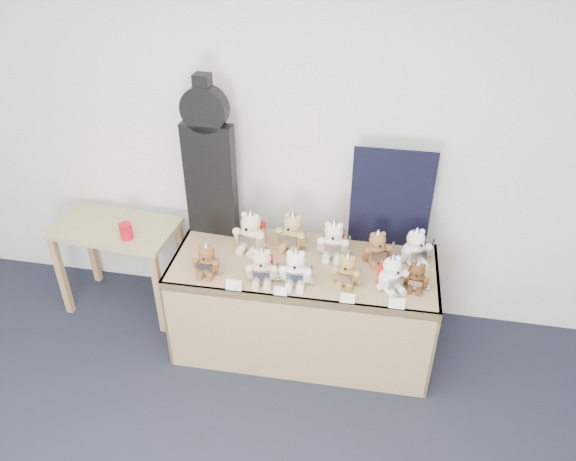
% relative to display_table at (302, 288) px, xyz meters
% --- Properties ---
extents(room_shell, '(6.00, 6.00, 6.00)m').
position_rel_display_table_xyz_m(room_shell, '(-0.10, 0.60, 0.91)').
color(room_shell, white).
rests_on(room_shell, floor).
extents(display_table, '(1.78, 0.77, 0.74)m').
position_rel_display_table_xyz_m(display_table, '(0.00, 0.00, 0.00)').
color(display_table, olive).
rests_on(display_table, floor).
extents(side_table, '(0.92, 0.56, 0.74)m').
position_rel_display_table_xyz_m(side_table, '(-1.44, 0.26, 0.04)').
color(side_table, '#988651').
rests_on(side_table, floor).
extents(guitar_case, '(0.35, 0.12, 1.15)m').
position_rel_display_table_xyz_m(guitar_case, '(-0.70, 0.34, 0.72)').
color(guitar_case, black).
rests_on(guitar_case, display_table).
extents(navy_board, '(0.54, 0.02, 0.71)m').
position_rel_display_table_xyz_m(navy_board, '(0.53, 0.41, 0.52)').
color(navy_board, black).
rests_on(navy_board, display_table).
extents(red_cup, '(0.09, 0.09, 0.12)m').
position_rel_display_table_xyz_m(red_cup, '(-1.28, 0.12, 0.22)').
color(red_cup, '#B80C1B').
rests_on(red_cup, side_table).
extents(teddy_front_far_left, '(0.20, 0.16, 0.25)m').
position_rel_display_table_xyz_m(teddy_front_far_left, '(-0.60, -0.15, 0.26)').
color(teddy_front_far_left, brown).
rests_on(teddy_front_far_left, display_table).
extents(teddy_front_left, '(0.23, 0.20, 0.28)m').
position_rel_display_table_xyz_m(teddy_front_left, '(-0.23, -0.16, 0.27)').
color(teddy_front_left, '#CFB392').
rests_on(teddy_front_left, display_table).
extents(teddy_front_centre, '(0.23, 0.19, 0.28)m').
position_rel_display_table_xyz_m(teddy_front_centre, '(-0.02, -0.15, 0.27)').
color(teddy_front_centre, white).
rests_on(teddy_front_centre, display_table).
extents(teddy_front_right, '(0.20, 0.17, 0.25)m').
position_rel_display_table_xyz_m(teddy_front_right, '(0.30, -0.08, 0.26)').
color(teddy_front_right, '#A0793C').
rests_on(teddy_front_right, display_table).
extents(teddy_front_far_right, '(0.22, 0.22, 0.27)m').
position_rel_display_table_xyz_m(teddy_front_far_right, '(0.57, -0.08, 0.26)').
color(teddy_front_far_right, white).
rests_on(teddy_front_far_right, display_table).
extents(teddy_front_end, '(0.18, 0.15, 0.22)m').
position_rel_display_table_xyz_m(teddy_front_end, '(0.73, -0.05, 0.24)').
color(teddy_front_end, '#502F1B').
rests_on(teddy_front_end, display_table).
extents(teddy_back_left, '(0.26, 0.23, 0.32)m').
position_rel_display_table_xyz_m(teddy_back_left, '(-0.39, 0.18, 0.28)').
color(teddy_back_left, beige).
rests_on(teddy_back_left, display_table).
extents(teddy_back_centre_left, '(0.25, 0.22, 0.30)m').
position_rel_display_table_xyz_m(teddy_back_centre_left, '(-0.11, 0.24, 0.28)').
color(teddy_back_centre_left, tan).
rests_on(teddy_back_centre_left, display_table).
extents(teddy_back_centre_right, '(0.24, 0.20, 0.30)m').
position_rel_display_table_xyz_m(teddy_back_centre_right, '(0.18, 0.20, 0.28)').
color(teddy_back_centre_right, white).
rests_on(teddy_back_centre_right, display_table).
extents(teddy_back_right, '(0.22, 0.20, 0.26)m').
position_rel_display_table_xyz_m(teddy_back_right, '(0.47, 0.19, 0.26)').
color(teddy_back_right, brown).
rests_on(teddy_back_right, display_table).
extents(teddy_back_end, '(0.23, 0.23, 0.28)m').
position_rel_display_table_xyz_m(teddy_back_end, '(0.71, 0.23, 0.27)').
color(teddy_back_end, white).
rests_on(teddy_back_end, display_table).
extents(entry_card_a, '(0.10, 0.02, 0.07)m').
position_rel_display_table_xyz_m(entry_card_a, '(-0.38, -0.29, 0.20)').
color(entry_card_a, silver).
rests_on(entry_card_a, display_table).
extents(entry_card_b, '(0.08, 0.02, 0.06)m').
position_rel_display_table_xyz_m(entry_card_b, '(-0.09, -0.28, 0.19)').
color(entry_card_b, silver).
rests_on(entry_card_b, display_table).
extents(entry_card_c, '(0.09, 0.02, 0.06)m').
position_rel_display_table_xyz_m(entry_card_c, '(0.32, -0.27, 0.19)').
color(entry_card_c, silver).
rests_on(entry_card_c, display_table).
extents(entry_card_d, '(0.10, 0.02, 0.07)m').
position_rel_display_table_xyz_m(entry_card_d, '(0.62, -0.27, 0.20)').
color(entry_card_d, silver).
rests_on(entry_card_d, display_table).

